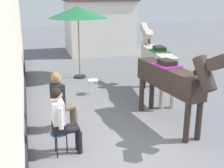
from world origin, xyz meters
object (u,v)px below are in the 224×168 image
object	(u,v)px
spare_stool_white	(93,82)
cafe_parasol	(78,13)
seated_visitor_near	(62,118)
saddled_horse_near	(172,79)
seated_visitor_far	(60,98)
saddled_horse_far	(156,58)

from	to	relation	value
spare_stool_white	cafe_parasol	bearing A→B (deg)	91.98
seated_visitor_near	spare_stool_white	size ratio (longest dim) A/B	3.02
seated_visitor_near	saddled_horse_near	size ratio (longest dim) A/B	0.47
seated_visitor_far	saddled_horse_far	world-z (taller)	saddled_horse_far
seated_visitor_near	saddled_horse_far	world-z (taller)	saddled_horse_far
saddled_horse_near	spare_stool_white	world-z (taller)	saddled_horse_near
saddled_horse_near	cafe_parasol	distance (m)	5.03
saddled_horse_near	saddled_horse_far	size ratio (longest dim) A/B	1.00
seated_visitor_far	saddled_horse_near	bearing A→B (deg)	-10.91
seated_visitor_near	saddled_horse_far	xyz separation A→B (m)	(3.16, 2.73, 0.38)
saddled_horse_far	saddled_horse_near	bearing A→B (deg)	-104.67
seated_visitor_near	seated_visitor_far	distance (m)	1.11
cafe_parasol	saddled_horse_far	bearing A→B (deg)	-53.89
saddled_horse_far	cafe_parasol	distance (m)	3.42
saddled_horse_near	spare_stool_white	xyz separation A→B (m)	(-1.27, 2.74, -0.76)
saddled_horse_far	spare_stool_white	xyz separation A→B (m)	(-1.82, 0.63, -0.76)
saddled_horse_far	seated_visitor_near	bearing A→B (deg)	-139.17
saddled_horse_far	spare_stool_white	bearing A→B (deg)	160.97
seated_visitor_near	saddled_horse_near	world-z (taller)	saddled_horse_near
saddled_horse_far	spare_stool_white	size ratio (longest dim) A/B	6.50
saddled_horse_near	seated_visitor_near	bearing A→B (deg)	-166.55
cafe_parasol	saddled_horse_near	bearing A→B (deg)	-74.12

